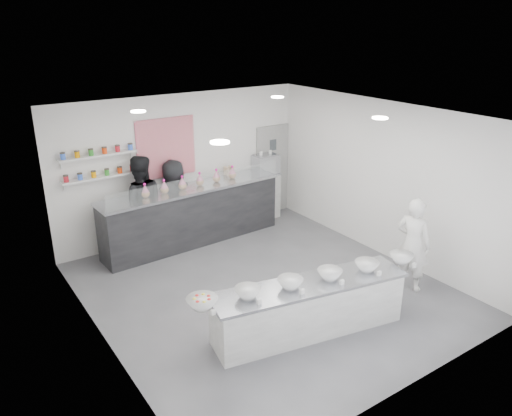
% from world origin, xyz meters
% --- Properties ---
extents(floor, '(6.00, 6.00, 0.00)m').
position_xyz_m(floor, '(0.00, 0.00, 0.00)').
color(floor, '#515156').
rests_on(floor, ground).
extents(ceiling, '(6.00, 6.00, 0.00)m').
position_xyz_m(ceiling, '(0.00, 0.00, 3.00)').
color(ceiling, white).
rests_on(ceiling, floor).
extents(back_wall, '(5.50, 0.00, 5.50)m').
position_xyz_m(back_wall, '(0.00, 3.00, 1.50)').
color(back_wall, white).
rests_on(back_wall, floor).
extents(left_wall, '(0.00, 6.00, 6.00)m').
position_xyz_m(left_wall, '(-2.75, 0.00, 1.50)').
color(left_wall, white).
rests_on(left_wall, floor).
extents(right_wall, '(0.00, 6.00, 6.00)m').
position_xyz_m(right_wall, '(2.75, 0.00, 1.50)').
color(right_wall, white).
rests_on(right_wall, floor).
extents(back_door, '(0.88, 0.04, 2.10)m').
position_xyz_m(back_door, '(2.30, 2.97, 1.05)').
color(back_door, gray).
rests_on(back_door, floor).
extents(pattern_panel, '(1.25, 0.03, 1.20)m').
position_xyz_m(pattern_panel, '(-0.35, 2.98, 1.95)').
color(pattern_panel, red).
rests_on(pattern_panel, back_wall).
extents(jar_shelf_lower, '(1.45, 0.22, 0.04)m').
position_xyz_m(jar_shelf_lower, '(-1.75, 2.90, 1.60)').
color(jar_shelf_lower, silver).
rests_on(jar_shelf_lower, back_wall).
extents(jar_shelf_upper, '(1.45, 0.22, 0.04)m').
position_xyz_m(jar_shelf_upper, '(-1.75, 2.90, 2.02)').
color(jar_shelf_upper, silver).
rests_on(jar_shelf_upper, back_wall).
extents(preserve_jars, '(1.45, 0.10, 0.56)m').
position_xyz_m(preserve_jars, '(-1.75, 2.88, 1.88)').
color(preserve_jars, red).
rests_on(preserve_jars, jar_shelf_lower).
extents(downlight_0, '(0.24, 0.24, 0.02)m').
position_xyz_m(downlight_0, '(-1.40, -1.00, 2.98)').
color(downlight_0, white).
rests_on(downlight_0, ceiling).
extents(downlight_1, '(0.24, 0.24, 0.02)m').
position_xyz_m(downlight_1, '(1.40, -1.00, 2.98)').
color(downlight_1, white).
rests_on(downlight_1, ceiling).
extents(downlight_2, '(0.24, 0.24, 0.02)m').
position_xyz_m(downlight_2, '(-1.40, 1.60, 2.98)').
color(downlight_2, white).
rests_on(downlight_2, ceiling).
extents(downlight_3, '(0.24, 0.24, 0.02)m').
position_xyz_m(downlight_3, '(1.40, 1.60, 2.98)').
color(downlight_3, white).
rests_on(downlight_3, ceiling).
extents(prep_counter, '(3.06, 1.22, 0.81)m').
position_xyz_m(prep_counter, '(-0.17, -1.37, 0.41)').
color(prep_counter, '#AAAAA6').
rests_on(prep_counter, floor).
extents(back_bar, '(3.91, 0.89, 1.20)m').
position_xyz_m(back_bar, '(-0.09, 2.45, 0.60)').
color(back_bar, black).
rests_on(back_bar, floor).
extents(sneeze_guard, '(3.82, 0.20, 0.33)m').
position_xyz_m(sneeze_guard, '(-0.07, 2.11, 1.37)').
color(sneeze_guard, white).
rests_on(sneeze_guard, back_bar).
extents(espresso_ledge, '(1.44, 0.46, 1.07)m').
position_xyz_m(espresso_ledge, '(1.55, 2.78, 0.53)').
color(espresso_ledge, '#AAAAA6').
rests_on(espresso_ledge, floor).
extents(espresso_machine, '(0.56, 0.38, 0.42)m').
position_xyz_m(espresso_machine, '(1.98, 2.78, 1.28)').
color(espresso_machine, '#93969E').
rests_on(espresso_machine, espresso_ledge).
extents(cup_stacks, '(0.24, 0.24, 0.31)m').
position_xyz_m(cup_stacks, '(1.00, 2.78, 1.22)').
color(cup_stacks, '#C6B588').
rests_on(cup_stacks, espresso_ledge).
extents(prep_bowls, '(3.65, 1.13, 0.15)m').
position_xyz_m(prep_bowls, '(-0.17, -1.37, 0.89)').
color(prep_bowls, white).
rests_on(prep_bowls, prep_counter).
extents(label_cards, '(3.31, 0.04, 0.07)m').
position_xyz_m(label_cards, '(-0.08, -1.86, 0.85)').
color(label_cards, white).
rests_on(label_cards, prep_counter).
extents(cookie_bags, '(2.17, 0.26, 0.28)m').
position_xyz_m(cookie_bags, '(-0.09, 2.45, 1.34)').
color(cookie_bags, '#C36086').
rests_on(cookie_bags, back_bar).
extents(woman_prep, '(0.55, 0.69, 1.65)m').
position_xyz_m(woman_prep, '(2.10, -1.34, 0.82)').
color(woman_prep, white).
rests_on(woman_prep, floor).
extents(staff_left, '(1.14, 1.00, 1.96)m').
position_xyz_m(staff_left, '(-1.09, 2.70, 0.98)').
color(staff_left, black).
rests_on(staff_left, floor).
extents(staff_right, '(0.88, 0.60, 1.75)m').
position_xyz_m(staff_right, '(-0.36, 2.70, 0.88)').
color(staff_right, black).
rests_on(staff_right, floor).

